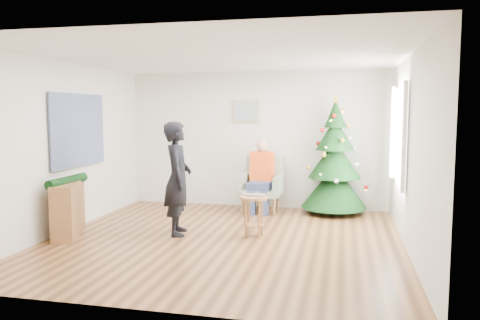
% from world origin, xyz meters
% --- Properties ---
extents(floor, '(5.00, 5.00, 0.00)m').
position_xyz_m(floor, '(0.00, 0.00, 0.00)').
color(floor, brown).
rests_on(floor, ground).
extents(ceiling, '(5.00, 5.00, 0.00)m').
position_xyz_m(ceiling, '(0.00, 0.00, 2.60)').
color(ceiling, white).
rests_on(ceiling, wall_back).
extents(wall_back, '(5.00, 0.00, 5.00)m').
position_xyz_m(wall_back, '(0.00, 2.50, 1.30)').
color(wall_back, silver).
rests_on(wall_back, floor).
extents(wall_front, '(5.00, 0.00, 5.00)m').
position_xyz_m(wall_front, '(0.00, -2.50, 1.30)').
color(wall_front, silver).
rests_on(wall_front, floor).
extents(wall_left, '(0.00, 5.00, 5.00)m').
position_xyz_m(wall_left, '(-2.50, 0.00, 1.30)').
color(wall_left, silver).
rests_on(wall_left, floor).
extents(wall_right, '(0.00, 5.00, 5.00)m').
position_xyz_m(wall_right, '(2.50, 0.00, 1.30)').
color(wall_right, silver).
rests_on(wall_right, floor).
extents(window_panel, '(0.04, 1.30, 1.40)m').
position_xyz_m(window_panel, '(2.47, 1.00, 1.50)').
color(window_panel, white).
rests_on(window_panel, wall_right).
extents(curtains, '(0.05, 1.75, 1.50)m').
position_xyz_m(curtains, '(2.44, 1.00, 1.50)').
color(curtains, white).
rests_on(curtains, wall_right).
extents(christmas_tree, '(1.18, 1.18, 2.13)m').
position_xyz_m(christmas_tree, '(1.50, 2.15, 0.96)').
color(christmas_tree, '#3F2816').
rests_on(christmas_tree, floor).
extents(stool, '(0.41, 0.41, 0.61)m').
position_xyz_m(stool, '(0.39, 0.25, 0.31)').
color(stool, brown).
rests_on(stool, floor).
extents(laptop, '(0.33, 0.22, 0.03)m').
position_xyz_m(laptop, '(0.39, 0.25, 0.62)').
color(laptop, silver).
rests_on(laptop, stool).
extents(armchair, '(0.82, 0.76, 1.01)m').
position_xyz_m(armchair, '(0.19, 2.06, 0.37)').
color(armchair, gray).
rests_on(armchair, floor).
extents(seated_person, '(0.45, 0.63, 1.32)m').
position_xyz_m(seated_person, '(0.18, 2.01, 0.68)').
color(seated_person, navy).
rests_on(seated_person, armchair).
extents(standing_man, '(0.56, 0.70, 1.70)m').
position_xyz_m(standing_man, '(-0.76, 0.16, 0.85)').
color(standing_man, black).
rests_on(standing_man, floor).
extents(game_controller, '(0.07, 0.13, 0.04)m').
position_xyz_m(game_controller, '(-0.58, 0.13, 1.13)').
color(game_controller, white).
rests_on(game_controller, standing_man).
extents(console, '(0.64, 1.04, 0.80)m').
position_xyz_m(console, '(-2.33, -0.26, 0.40)').
color(console, brown).
rests_on(console, floor).
extents(garland, '(0.14, 0.90, 0.14)m').
position_xyz_m(garland, '(-2.33, -0.26, 0.82)').
color(garland, black).
rests_on(garland, console).
extents(tapestry, '(0.03, 1.50, 1.15)m').
position_xyz_m(tapestry, '(-2.46, 0.30, 1.55)').
color(tapestry, black).
rests_on(tapestry, wall_left).
extents(framed_picture, '(0.52, 0.05, 0.42)m').
position_xyz_m(framed_picture, '(-0.20, 2.46, 1.85)').
color(framed_picture, tan).
rests_on(framed_picture, wall_back).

